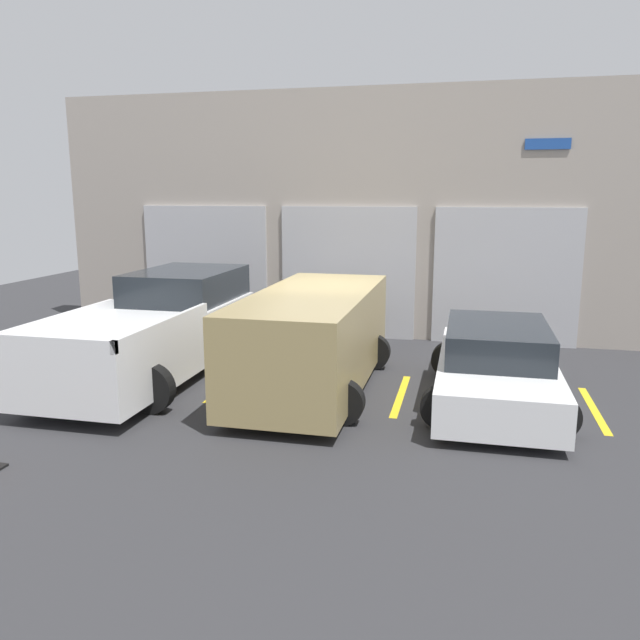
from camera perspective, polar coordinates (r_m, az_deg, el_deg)
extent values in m
plane|color=#2D2D30|center=(11.69, 0.69, -4.71)|extent=(28.00, 28.00, 0.00)
cube|color=#9E9389|center=(14.47, 3.61, 9.53)|extent=(14.36, 0.60, 5.54)
cube|color=#ADADB2|center=(15.31, -10.41, 4.66)|extent=(3.08, 0.08, 2.98)
cube|color=#ADADB2|center=(14.28, 2.52, 4.35)|extent=(3.08, 0.08, 2.98)
cube|color=#ADADB2|center=(14.05, 16.61, 3.77)|extent=(3.08, 0.08, 2.98)
cube|color=#1E4799|center=(14.04, 20.11, 14.89)|extent=(0.90, 0.03, 0.22)
cube|color=white|center=(11.53, -15.12, -1.79)|extent=(1.92, 5.46, 0.97)
cube|color=#1E2328|center=(12.70, -12.10, 3.16)|extent=(1.77, 2.46, 0.60)
cube|color=white|center=(10.88, -22.61, 0.03)|extent=(0.08, 3.00, 0.18)
cube|color=white|center=(9.92, -13.94, -0.45)|extent=(0.08, 3.00, 0.18)
cube|color=white|center=(9.20, -23.22, -1.99)|extent=(1.92, 0.08, 0.18)
cylinder|color=black|center=(13.45, -14.84, -1.27)|extent=(0.76, 0.22, 0.76)
cylinder|color=black|center=(12.74, -8.07, -1.69)|extent=(0.76, 0.22, 0.76)
cylinder|color=black|center=(10.68, -23.38, -5.13)|extent=(0.76, 0.22, 0.76)
cylinder|color=black|center=(9.78, -15.30, -6.07)|extent=(0.76, 0.22, 0.76)
cube|color=white|center=(10.26, 15.75, -4.92)|extent=(1.75, 4.23, 0.60)
cube|color=#1E2328|center=(10.22, 15.90, -1.78)|extent=(1.54, 2.33, 0.50)
cylinder|color=black|center=(11.55, 11.67, -3.56)|extent=(0.62, 0.22, 0.62)
cylinder|color=black|center=(11.62, 19.25, -3.89)|extent=(0.62, 0.22, 0.62)
cylinder|color=black|center=(9.04, 11.13, -7.80)|extent=(0.62, 0.22, 0.62)
cylinder|color=black|center=(9.12, 20.87, -8.17)|extent=(0.62, 0.22, 0.62)
cube|color=#9E8956|center=(10.42, -0.63, -1.52)|extent=(1.80, 4.79, 1.51)
cube|color=#1E2328|center=(12.57, 1.94, 3.11)|extent=(1.62, 0.06, 0.28)
cylinder|color=black|center=(12.15, -2.57, -2.50)|extent=(0.66, 0.22, 0.66)
cylinder|color=black|center=(11.82, 4.85, -2.92)|extent=(0.66, 0.22, 0.66)
cylinder|color=black|center=(9.44, -7.53, -6.73)|extent=(0.66, 0.22, 0.66)
cylinder|color=black|center=(9.02, 2.02, -7.51)|extent=(0.66, 0.22, 0.66)
cube|color=gold|center=(12.46, -20.99, -4.45)|extent=(0.12, 2.20, 0.01)
cube|color=gold|center=(11.09, -8.12, -5.71)|extent=(0.12, 2.20, 0.01)
cube|color=gold|center=(10.42, 7.39, -6.83)|extent=(0.12, 2.20, 0.01)
cube|color=gold|center=(10.57, 23.75, -7.48)|extent=(0.12, 2.20, 0.01)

